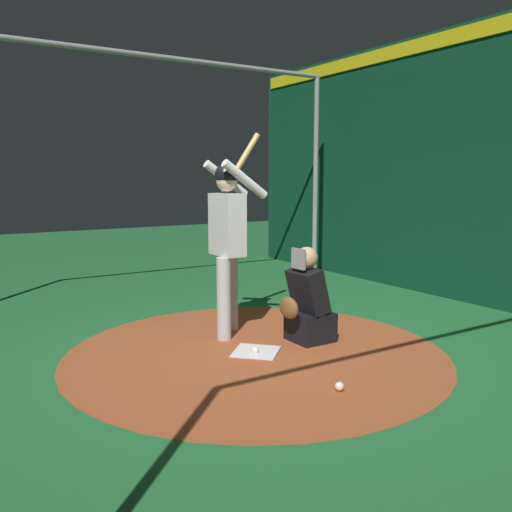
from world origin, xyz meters
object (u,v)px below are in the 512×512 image
Objects in this scene: home_plate at (256,352)px; baseball_2 at (311,315)px; batter at (228,231)px; baseball_0 at (339,386)px; catcher at (307,304)px; baseball_1 at (255,350)px.

baseball_2 reaches higher than home_plate.
home_plate is 1.31m from batter.
baseball_0 is at bearing 92.64° from home_plate.
catcher is 13.39× the size of baseball_0.
baseball_2 is at bearing -148.58° from baseball_1.
home_plate is at bearing 2.68° from catcher.
baseball_1 is at bearing -85.49° from baseball_0.
baseball_0 is 1.00× the size of baseball_2.
baseball_1 is (0.68, 0.07, -0.35)m from catcher.
batter reaches higher than baseball_0.
catcher is 0.99m from baseball_2.
batter is 29.26× the size of baseball_2.
home_plate is 5.68× the size of baseball_2.
baseball_2 is (-1.28, -0.78, 0.00)m from baseball_1.
baseball_1 is (0.12, 0.73, -1.08)m from batter.
batter is at bearing -99.22° from baseball_1.
batter is (-0.08, -0.69, 1.11)m from home_plate.
baseball_0 is (0.59, 1.19, -0.35)m from catcher.
catcher is (-0.56, 0.66, -0.73)m from batter.
home_plate is at bearing 83.09° from batter.
batter is 1.31m from baseball_1.
baseball_2 is (-1.16, -0.05, -1.08)m from batter.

